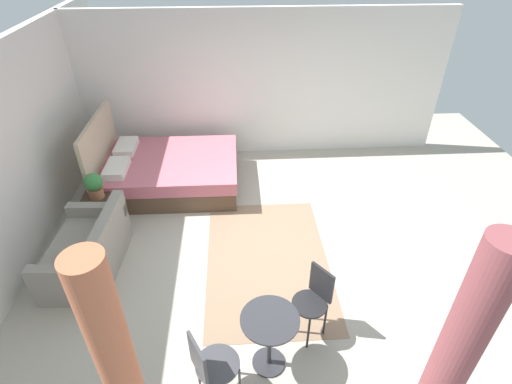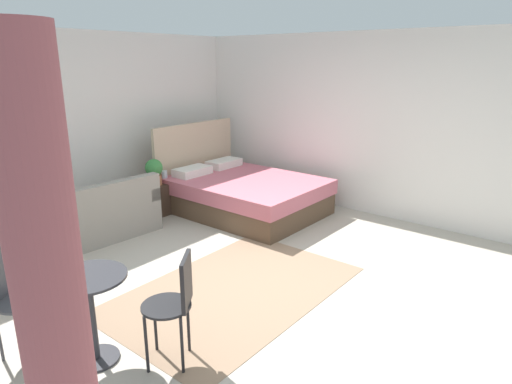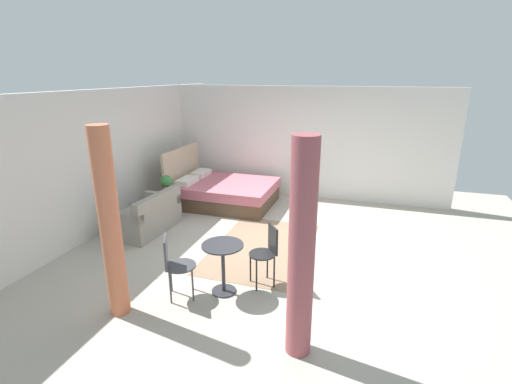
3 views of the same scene
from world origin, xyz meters
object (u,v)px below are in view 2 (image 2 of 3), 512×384
at_px(bed, 242,192).
at_px(cafe_chair_near_window, 176,299).
at_px(couch, 103,216).
at_px(balcony_table, 91,303).
at_px(potted_plant, 154,171).
at_px(vase, 164,176).
at_px(nightstand, 160,198).
at_px(cafe_chair_near_couch, 13,290).

relative_size(bed, cafe_chair_near_window, 2.53).
distance_m(couch, balcony_table, 2.67).
bearing_deg(potted_plant, vase, 11.38).
relative_size(nightstand, cafe_chair_near_window, 0.60).
bearing_deg(cafe_chair_near_window, cafe_chair_near_couch, 122.65).
bearing_deg(cafe_chair_near_couch, balcony_table, -61.74).
xyz_separation_m(nightstand, vase, (0.12, 0.01, 0.32)).
distance_m(nightstand, balcony_table, 3.46).
relative_size(couch, cafe_chair_near_couch, 1.55).
height_order(bed, couch, bed).
height_order(nightstand, vase, vase).
bearing_deg(bed, potted_plant, 137.90).
height_order(vase, cafe_chair_near_window, cafe_chair_near_window).
distance_m(balcony_table, cafe_chair_near_couch, 0.65).
relative_size(vase, cafe_chair_near_window, 0.19).
bearing_deg(nightstand, bed, -46.47).
bearing_deg(couch, cafe_chair_near_window, -112.40).
height_order(potted_plant, vase, potted_plant).
xyz_separation_m(nightstand, potted_plant, (-0.10, -0.04, 0.44)).
xyz_separation_m(bed, couch, (-1.90, 0.77, -0.02)).
relative_size(couch, potted_plant, 3.54).
bearing_deg(cafe_chair_near_couch, couch, 41.93).
relative_size(nightstand, balcony_table, 0.73).
bearing_deg(couch, vase, 6.70).
xyz_separation_m(cafe_chair_near_window, cafe_chair_near_couch, (-0.69, 1.08, -0.01)).
xyz_separation_m(nightstand, balcony_table, (-2.55, -2.33, 0.26)).
height_order(cafe_chair_near_window, cafe_chair_near_couch, cafe_chair_near_couch).
bearing_deg(cafe_chair_near_window, potted_plant, 53.69).
distance_m(couch, vase, 1.20).
xyz_separation_m(potted_plant, cafe_chair_near_couch, (-2.75, -1.72, -0.14)).
height_order(balcony_table, cafe_chair_near_couch, cafe_chair_near_couch).
bearing_deg(couch, nightstand, 7.07).
xyz_separation_m(couch, potted_plant, (0.94, 0.09, 0.40)).
distance_m(couch, potted_plant, 1.03).
height_order(nightstand, cafe_chair_near_couch, cafe_chair_near_couch).
relative_size(potted_plant, vase, 2.34).
bearing_deg(bed, vase, 129.00).
distance_m(bed, balcony_table, 3.69).
relative_size(bed, balcony_table, 3.10).
height_order(bed, cafe_chair_near_window, bed).
bearing_deg(vase, couch, -173.30).
bearing_deg(vase, potted_plant, -168.62).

